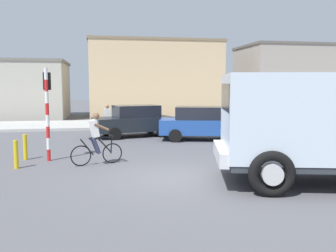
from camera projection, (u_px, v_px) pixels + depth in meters
name	position (u px, v px, depth m)	size (l,w,h in m)	color
ground_plane	(175.00, 178.00, 10.38)	(120.00, 120.00, 0.00)	#56565B
sidewalk_far	(134.00, 124.00, 24.20)	(80.00, 5.00, 0.16)	#ADADA8
truck_foreground	(324.00, 121.00, 9.58)	(5.84, 3.74, 2.90)	silver
cyclist	(96.00, 139.00, 12.00)	(1.68, 0.62, 1.72)	black
traffic_light_pole	(47.00, 101.00, 12.57)	(0.24, 0.43, 3.20)	red
car_red_near	(201.00, 123.00, 17.56)	(4.29, 2.61, 1.60)	#234C9E
car_white_mid	(134.00, 121.00, 18.77)	(4.29, 2.61, 1.60)	#1E2328
pedestrian_near_kerb	(107.00, 119.00, 19.17)	(0.34, 0.22, 1.62)	#2D334C
bollard_near	(16.00, 154.00, 11.48)	(0.14, 0.14, 0.90)	gold
bollard_far	(25.00, 147.00, 12.85)	(0.14, 0.14, 0.90)	gold
building_corner_left	(3.00, 90.00, 29.16)	(10.03, 6.93, 4.56)	#B2AD9E
building_mid_block	(155.00, 79.00, 30.86)	(10.90, 5.29, 6.30)	#D1B284
building_corner_right	(287.00, 80.00, 33.29)	(8.33, 6.48, 6.17)	#9E9389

